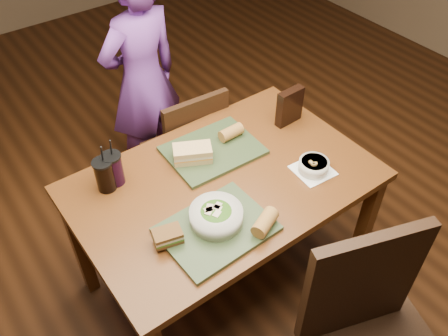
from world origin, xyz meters
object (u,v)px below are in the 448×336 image
at_px(salad_bowl, 216,215).
at_px(cup_berry, 113,169).
at_px(chair_far, 189,149).
at_px(sandwich_near, 168,236).
at_px(diner, 143,80).
at_px(tray_near, 217,229).
at_px(chip_bag, 290,106).
at_px(sandwich_far, 193,153).
at_px(baguette_far, 231,132).
at_px(cup_cola, 105,175).
at_px(dining_table, 224,194).
at_px(tray_far, 213,150).
at_px(soup_bowl, 314,166).
at_px(chair_near, 373,333).
at_px(baguette_near, 265,222).

height_order(salad_bowl, cup_berry, cup_berry).
relative_size(chair_far, sandwich_near, 6.91).
xyz_separation_m(diner, tray_near, (-0.33, -1.20, 0.07)).
distance_m(sandwich_near, chip_bag, 0.93).
height_order(tray_near, sandwich_far, sandwich_far).
distance_m(tray_near, baguette_far, 0.56).
distance_m(diner, cup_cola, 0.93).
height_order(dining_table, chair_far, chair_far).
bearing_deg(chair_far, tray_far, -103.62).
bearing_deg(soup_bowl, cup_berry, 148.14).
distance_m(chair_far, tray_near, 0.87).
bearing_deg(cup_cola, chair_near, -65.01).
relative_size(soup_bowl, chip_bag, 0.94).
bearing_deg(baguette_near, tray_far, 77.82).
xyz_separation_m(sandwich_near, cup_cola, (-0.05, 0.41, 0.03)).
distance_m(chair_near, cup_berry, 1.22).
bearing_deg(diner, tray_far, 78.53).
height_order(tray_far, cup_cola, cup_cola).
distance_m(chair_far, sandwich_far, 0.53).
xyz_separation_m(tray_near, cup_berry, (-0.19, 0.48, 0.07)).
relative_size(baguette_far, cup_berry, 0.49).
height_order(tray_near, sandwich_near, sandwich_near).
xyz_separation_m(tray_far, sandwich_near, (-0.44, -0.33, 0.03)).
relative_size(chair_near, diner, 0.74).
bearing_deg(baguette_far, soup_bowl, -66.73).
distance_m(tray_near, baguette_near, 0.19).
bearing_deg(tray_far, diner, 84.96).
relative_size(baguette_near, baguette_far, 1.07).
relative_size(soup_bowl, baguette_far, 1.50).
bearing_deg(salad_bowl, tray_far, 56.42).
bearing_deg(cup_berry, baguette_far, -7.21).
xyz_separation_m(diner, tray_far, (-0.07, -0.81, 0.07)).
relative_size(chair_far, tray_near, 2.03).
bearing_deg(sandwich_near, chair_far, 52.38).
xyz_separation_m(tray_near, chip_bag, (0.69, 0.35, 0.08)).
distance_m(dining_table, cup_berry, 0.50).
xyz_separation_m(diner, baguette_near, (-0.18, -1.31, 0.11)).
height_order(chair_far, baguette_far, chair_far).
relative_size(salad_bowl, baguette_far, 1.82).
distance_m(soup_bowl, baguette_near, 0.42).
relative_size(dining_table, cup_cola, 5.57).
bearing_deg(dining_table, diner, 82.00).
bearing_deg(cup_cola, dining_table, -30.75).
height_order(sandwich_far, baguette_far, sandwich_far).
bearing_deg(chair_far, cup_cola, -154.47).
bearing_deg(chair_near, chair_far, 86.64).
xyz_separation_m(salad_bowl, sandwich_far, (0.13, 0.36, -0.00)).
xyz_separation_m(sandwich_near, sandwich_far, (0.33, 0.33, 0.01)).
bearing_deg(baguette_near, baguette_far, 66.38).
relative_size(sandwich_near, baguette_far, 1.06).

